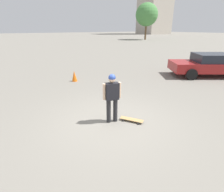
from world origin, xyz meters
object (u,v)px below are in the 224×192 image
Objects in this scene: skateboard at (132,120)px; car_parked_near at (210,64)px; person at (112,95)px; traffic_cone at (74,76)px.

car_parked_near is at bearing -109.97° from skateboard.
person is at bearing 44.29° from car_parked_near.
traffic_cone is at bearing 96.39° from person.
car_parked_near is (-1.94, 7.66, 0.66)m from skateboard.
traffic_cone reaches higher than skateboard.
traffic_cone is (-5.33, 0.14, 0.23)m from skateboard.
car_parked_near reaches higher than traffic_cone.
car_parked_near is 8.21× the size of traffic_cone.
person is at bearing 23.41° from skateboard.
skateboard is 7.92m from car_parked_near.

